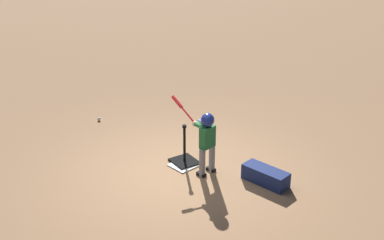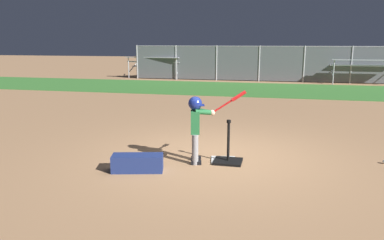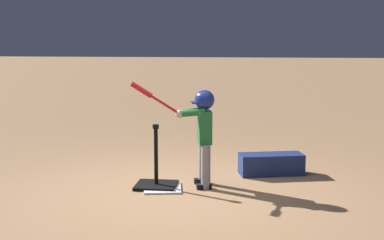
{
  "view_description": "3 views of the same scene",
  "coord_description": "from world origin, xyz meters",
  "px_view_note": "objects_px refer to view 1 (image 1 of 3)",
  "views": [
    {
      "loc": [
        -7.34,
        4.45,
        4.79
      ],
      "look_at": [
        0.16,
        -0.41,
        0.88
      ],
      "focal_mm": 50.0,
      "sensor_mm": 36.0,
      "label": 1
    },
    {
      "loc": [
        1.04,
        -6.66,
        2.12
      ],
      "look_at": [
        -0.36,
        -0.59,
        0.81
      ],
      "focal_mm": 35.0,
      "sensor_mm": 36.0,
      "label": 2
    },
    {
      "loc": [
        -0.96,
        5.94,
        1.8
      ],
      "look_at": [
        -0.18,
        -0.49,
        0.81
      ],
      "focal_mm": 50.0,
      "sensor_mm": 36.0,
      "label": 3
    }
  ],
  "objects_px": {
    "batter_child": "(206,135)",
    "baseball": "(99,119)",
    "batting_tee": "(185,158)",
    "equipment_bag": "(265,176)"
  },
  "relations": [
    {
      "from": "batter_child",
      "to": "batting_tee",
      "type": "bearing_deg",
      "value": 11.25
    },
    {
      "from": "batter_child",
      "to": "baseball",
      "type": "xyz_separation_m",
      "value": [
        3.26,
        0.66,
        -0.72
      ]
    },
    {
      "from": "batting_tee",
      "to": "batter_child",
      "type": "bearing_deg",
      "value": -168.75
    },
    {
      "from": "batter_child",
      "to": "equipment_bag",
      "type": "distance_m",
      "value": 1.26
    },
    {
      "from": "batter_child",
      "to": "baseball",
      "type": "relative_size",
      "value": 17.54
    },
    {
      "from": "batting_tee",
      "to": "equipment_bag",
      "type": "relative_size",
      "value": 0.92
    },
    {
      "from": "batter_child",
      "to": "baseball",
      "type": "height_order",
      "value": "batter_child"
    },
    {
      "from": "batter_child",
      "to": "equipment_bag",
      "type": "relative_size",
      "value": 1.55
    },
    {
      "from": "baseball",
      "to": "equipment_bag",
      "type": "height_order",
      "value": "equipment_bag"
    },
    {
      "from": "batting_tee",
      "to": "equipment_bag",
      "type": "distance_m",
      "value": 1.62
    }
  ]
}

